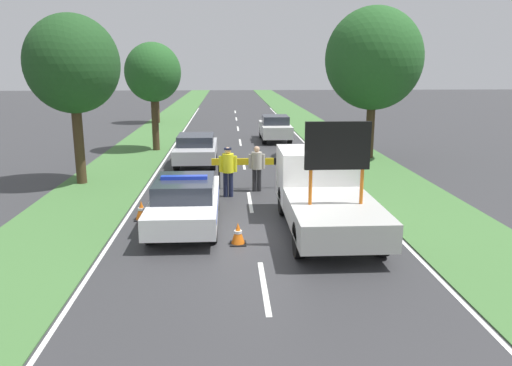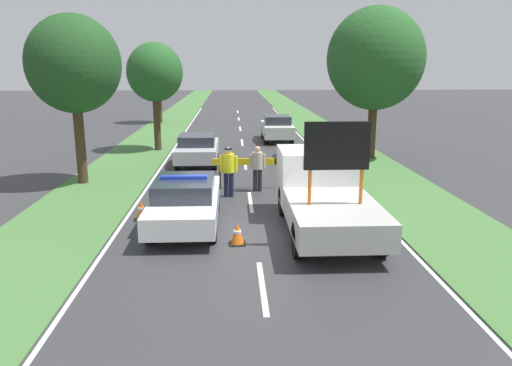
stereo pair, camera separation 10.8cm
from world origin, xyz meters
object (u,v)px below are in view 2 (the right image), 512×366
work_truck (323,191)px  pedestrian_civilian (257,165)px  traffic_cone_behind_barrier (159,190)px  roadside_tree_mid_right (74,65)px  roadside_tree_near_right (158,69)px  police_officer (229,167)px  traffic_cone_lane_edge (142,210)px  police_car (185,201)px  roadside_tree_mid_left (376,59)px  roadside_tree_near_left (155,73)px  traffic_cone_near_police (313,193)px  queued_car_van_white (277,128)px  traffic_cone_centre_front (237,234)px  traffic_cone_near_truck (200,186)px  queued_car_sedan_silver (198,149)px  road_barrier (250,164)px

work_truck → pedestrian_civilian: 4.55m
traffic_cone_behind_barrier → roadside_tree_mid_right: roadside_tree_mid_right is taller
pedestrian_civilian → roadside_tree_near_right: (-6.69, 22.60, 3.28)m
police_officer → traffic_cone_lane_edge: police_officer is taller
pedestrian_civilian → traffic_cone_lane_edge: size_ratio=2.86×
police_car → roadside_tree_mid_left: (8.31, 10.34, 4.11)m
police_officer → roadside_tree_mid_right: roadside_tree_mid_right is taller
pedestrian_civilian → roadside_tree_near_left: 11.02m
traffic_cone_behind_barrier → traffic_cone_lane_edge: (-0.20, -2.28, -0.04)m
roadside_tree_near_left → roadside_tree_near_right: size_ratio=0.97×
traffic_cone_behind_barrier → pedestrian_civilian: bearing=16.5°
traffic_cone_near_police → queued_car_van_white: 13.82m
pedestrian_civilian → traffic_cone_centre_front: size_ratio=2.88×
roadside_tree_mid_left → police_officer: bearing=-134.6°
traffic_cone_centre_front → queued_car_van_white: size_ratio=0.14×
pedestrian_civilian → roadside_tree_near_left: roadside_tree_near_left is taller
traffic_cone_behind_barrier → queued_car_van_white: size_ratio=0.16×
traffic_cone_centre_front → roadside_tree_mid_left: (6.83, 12.03, 4.55)m
traffic_cone_centre_front → police_officer: bearing=92.9°
pedestrian_civilian → traffic_cone_near_truck: 2.23m
traffic_cone_behind_barrier → queued_car_van_white: 14.58m
pedestrian_civilian → traffic_cone_behind_barrier: size_ratio=2.53×
traffic_cone_near_truck → pedestrian_civilian: bearing=10.3°
queued_car_van_white → roadside_tree_near_left: (-6.81, -3.23, 3.35)m
police_car → traffic_cone_near_truck: bearing=92.1°
police_officer → pedestrian_civilian: bearing=-157.9°
traffic_cone_behind_barrier → roadside_tree_near_left: 11.12m
traffic_cone_lane_edge → roadside_tree_mid_right: (-3.14, 4.88, 4.28)m
police_car → work_truck: (3.96, -0.34, 0.32)m
traffic_cone_behind_barrier → roadside_tree_near_right: roadside_tree_near_right is taller
queued_car_sedan_silver → work_truck: bearing=113.8°
traffic_cone_centre_front → queued_car_sedan_silver: 11.01m
traffic_cone_centre_front → roadside_tree_near_right: (-5.88, 28.19, 3.98)m
roadside_tree_near_right → roadside_tree_mid_left: size_ratio=0.81×
road_barrier → traffic_cone_near_truck: 2.08m
traffic_cone_centre_front → traffic_cone_near_truck: traffic_cone_near_truck is taller
pedestrian_civilian → traffic_cone_near_police: (1.88, -1.27, -0.75)m
queued_car_sedan_silver → traffic_cone_centre_front: bearing=99.0°
work_truck → roadside_tree_mid_left: roadside_tree_mid_left is taller
traffic_cone_behind_barrier → roadside_tree_near_right: 24.18m
pedestrian_civilian → roadside_tree_near_right: roadside_tree_near_right is taller
work_truck → traffic_cone_near_truck: work_truck is taller
traffic_cone_near_police → queued_car_van_white: size_ratio=0.11×
traffic_cone_lane_edge → roadside_tree_near_right: (-3.01, 25.91, 3.97)m
roadside_tree_mid_left → work_truck: bearing=-112.2°
traffic_cone_lane_edge → roadside_tree_near_left: (-1.29, 12.62, 3.85)m
roadside_tree_mid_right → traffic_cone_behind_barrier: bearing=-37.9°
traffic_cone_behind_barrier → roadside_tree_mid_left: size_ratio=0.09×
traffic_cone_behind_barrier → roadside_tree_near_right: size_ratio=0.11×
traffic_cone_centre_front → police_car: bearing=131.4°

